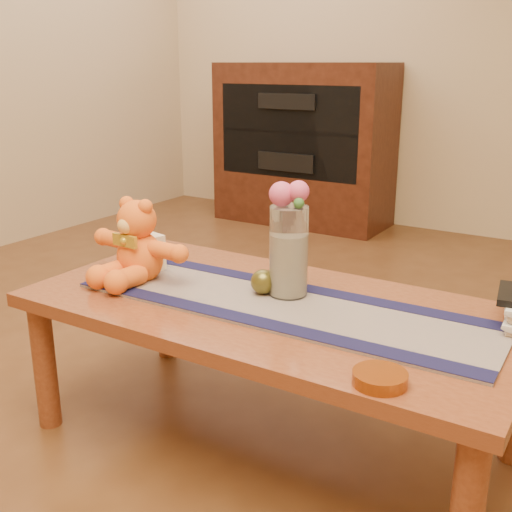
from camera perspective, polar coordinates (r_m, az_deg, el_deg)
The scene contains 30 objects.
floor at distance 1.98m, azimuth 1.28°, elevation -16.46°, with size 5.50×5.50×0.00m, color #522F17.
wall_back at distance 4.26m, azimuth 21.87°, elevation 19.48°, with size 5.50×5.50×0.00m, color tan.
coffee_table_top at distance 1.78m, azimuth 1.37°, elevation -4.87°, with size 1.40×0.70×0.04m, color brown.
table_leg_fl at distance 2.06m, azimuth -18.75°, elevation -9.44°, with size 0.07×0.07×0.41m, color brown.
table_leg_bl at distance 2.43m, azimuth -8.25°, elevation -4.54°, with size 0.07×0.07×0.41m, color brown.
persian_runner at distance 1.75m, azimuth 2.32°, elevation -4.47°, with size 1.20×0.35×0.01m, color #1B1B4B.
runner_border_near at distance 1.63m, azimuth -0.13°, elevation -5.93°, with size 1.20×0.06×0.00m, color #131238.
runner_border_far at distance 1.87m, azimuth 4.45°, elevation -2.90°, with size 1.20×0.06×0.00m, color #131238.
teddy_bear at distance 1.95m, azimuth -10.63°, elevation 1.41°, with size 0.35×0.29×0.24m, color orange, non-canonical shape.
pillar_candle at distance 2.05m, azimuth -10.06°, elevation 0.35°, with size 0.09×0.09×0.11m, color #FFE6BB.
candle_wick at distance 2.03m, azimuth -10.15°, elevation 2.03°, with size 0.00×0.00×0.01m, color black.
glass_vase at distance 1.77m, azimuth 3.00°, elevation 0.42°, with size 0.11×0.11×0.26m, color silver.
potpourri_fill at distance 1.78m, azimuth 2.98°, elevation -0.78°, with size 0.09×0.09×0.18m, color beige.
rose_left at distance 1.73m, azimuth 2.35°, elevation 5.68°, with size 0.07×0.07×0.07m, color #D54B78.
rose_right at distance 1.72m, azimuth 3.91°, elevation 5.92°, with size 0.06×0.06×0.06m, color #D54B78.
blue_flower_back at distance 1.76m, azimuth 3.93°, elevation 5.59°, with size 0.04×0.04×0.04m, color #444794.
blue_flower_side at distance 1.76m, azimuth 2.54°, elevation 5.40°, with size 0.04×0.04×0.04m, color #444794.
leaf_sprig at distance 1.70m, azimuth 3.94°, elevation 4.83°, with size 0.03×0.03×0.03m, color #33662D.
bronze_ball at distance 1.80m, azimuth 0.65°, elevation -2.37°, with size 0.07×0.07×0.07m, color #534D1B.
book_bottom at distance 1.76m, azimuth 21.75°, elevation -5.38°, with size 0.17×0.22×0.02m, color beige.
book_lower at distance 1.75m, azimuth 21.98°, elevation -4.88°, with size 0.16×0.22×0.02m, color beige.
book_upper at distance 1.75m, azimuth 21.70°, elevation -4.17°, with size 0.17×0.22×0.02m, color beige.
book_top at distance 1.74m, azimuth 22.09°, elevation -3.68°, with size 0.16×0.22×0.02m, color beige.
tv_remote at distance 1.72m, azimuth 22.01°, elevation -3.21°, with size 0.04×0.16×0.02m, color black.
amber_dish at distance 1.36m, azimuth 11.26°, elevation -10.90°, with size 0.12×0.12×0.03m, color #BF5914.
media_cabinet at distance 4.43m, azimuth 4.40°, elevation 10.10°, with size 1.20×0.50×1.10m, color black.
cabinet_cavity at distance 4.22m, azimuth 2.92°, elevation 11.26°, with size 1.02×0.03×0.61m, color black.
cabinet_shelf at distance 4.29m, azimuth 3.49°, elevation 11.36°, with size 1.02×0.20×0.03m, color black.
stereo_upper at distance 4.29m, azimuth 3.67°, elevation 14.01°, with size 0.42×0.28×0.10m, color black.
stereo_lower at distance 4.33m, azimuth 3.57°, elevation 8.78°, with size 0.42×0.28×0.12m, color black.
Camera 1 is at (0.83, -1.42, 1.10)m, focal length 43.77 mm.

